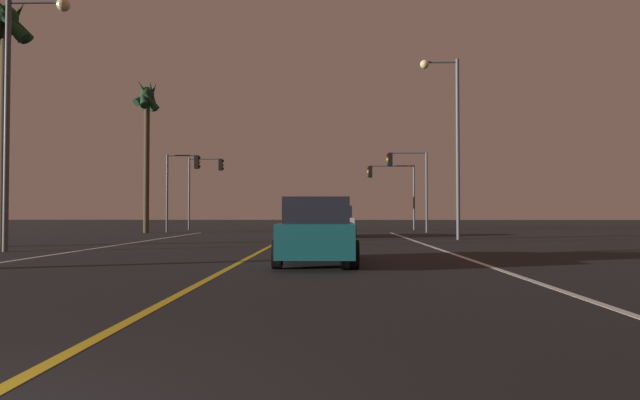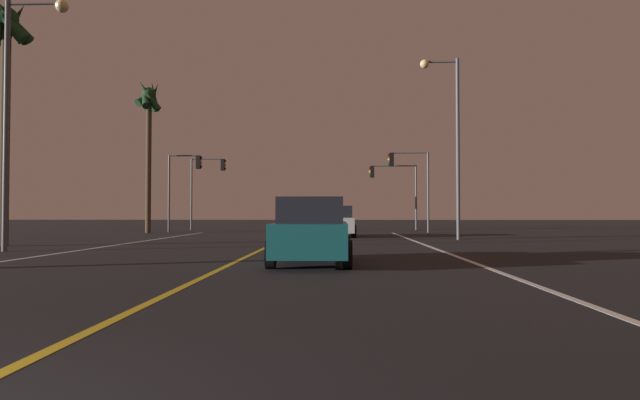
% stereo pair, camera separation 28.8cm
% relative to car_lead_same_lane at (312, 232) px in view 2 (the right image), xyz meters
% --- Properties ---
extents(lane_edge_right, '(0.16, 38.77, 0.01)m').
position_rel_car_lead_same_lane_xyz_m(lane_edge_right, '(4.24, 2.02, -0.82)').
color(lane_edge_right, silver).
rests_on(lane_edge_right, ground).
extents(lane_edge_left, '(0.16, 38.77, 0.01)m').
position_rel_car_lead_same_lane_xyz_m(lane_edge_left, '(-8.37, 2.02, -0.82)').
color(lane_edge_left, silver).
rests_on(lane_edge_left, ground).
extents(lane_center_divider, '(0.16, 38.77, 0.01)m').
position_rel_car_lead_same_lane_xyz_m(lane_center_divider, '(-2.06, 2.02, -0.82)').
color(lane_center_divider, gold).
rests_on(lane_center_divider, ground).
extents(car_lead_same_lane, '(2.02, 4.30, 1.70)m').
position_rel_car_lead_same_lane_xyz_m(car_lead_same_lane, '(0.00, 0.00, 0.00)').
color(car_lead_same_lane, black).
rests_on(car_lead_same_lane, ground).
extents(car_ahead_far, '(2.02, 4.30, 1.70)m').
position_rel_car_lead_same_lane_xyz_m(car_ahead_far, '(0.62, 15.58, 0.00)').
color(car_ahead_far, black).
rests_on(car_ahead_far, ground).
extents(traffic_light_near_right, '(2.75, 0.36, 5.39)m').
position_rel_car_lead_same_lane_xyz_m(traffic_light_near_right, '(5.41, 21.90, 3.17)').
color(traffic_light_near_right, '#4C4C51').
rests_on(traffic_light_near_right, ground).
extents(traffic_light_near_left, '(2.33, 0.36, 5.26)m').
position_rel_car_lead_same_lane_xyz_m(traffic_light_near_left, '(-9.73, 21.90, 3.05)').
color(traffic_light_near_left, '#4C4C51').
rests_on(traffic_light_near_left, ground).
extents(traffic_light_far_right, '(3.69, 0.36, 5.01)m').
position_rel_car_lead_same_lane_xyz_m(traffic_light_far_right, '(4.87, 27.40, 2.95)').
color(traffic_light_far_right, '#4C4C51').
rests_on(traffic_light_far_right, ground).
extents(traffic_light_far_left, '(2.80, 0.36, 5.58)m').
position_rel_car_lead_same_lane_xyz_m(traffic_light_far_left, '(-9.53, 27.40, 3.30)').
color(traffic_light_far_left, '#4C4C51').
rests_on(traffic_light_far_left, ground).
extents(street_lamp_left_mid, '(2.20, 0.44, 8.66)m').
position_rel_car_lead_same_lane_xyz_m(street_lamp_left_mid, '(-10.21, 4.00, 4.62)').
color(street_lamp_left_mid, '#4C4C51').
rests_on(street_lamp_left_mid, ground).
extents(street_lamp_right_far, '(1.92, 0.44, 8.92)m').
position_rel_car_lead_same_lane_xyz_m(street_lamp_right_far, '(6.17, 12.49, 4.73)').
color(street_lamp_right_far, '#4C4C51').
rests_on(street_lamp_right_far, ground).
extents(palm_tree_left_mid, '(1.95, 2.06, 9.95)m').
position_rel_car_lead_same_lane_xyz_m(palm_tree_left_mid, '(-12.55, 6.83, 7.08)').
color(palm_tree_left_mid, '#473826').
rests_on(palm_tree_left_mid, ground).
extents(palm_tree_left_far, '(1.97, 2.12, 10.18)m').
position_rel_car_lead_same_lane_xyz_m(palm_tree_left_far, '(-11.92, 21.08, 7.24)').
color(palm_tree_left_far, '#473826').
rests_on(palm_tree_left_far, ground).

